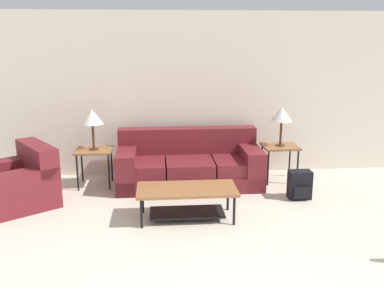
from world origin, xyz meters
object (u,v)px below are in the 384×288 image
at_px(couch, 189,166).
at_px(table_lamp_right, 282,115).
at_px(table_lamp_left, 92,118).
at_px(armchair, 19,184).
at_px(backpack, 300,185).
at_px(coffee_table, 187,196).
at_px(side_table_right, 280,149).
at_px(side_table_left, 94,153).

xyz_separation_m(couch, table_lamp_right, (1.42, 0.04, 0.76)).
xyz_separation_m(table_lamp_left, table_lamp_right, (2.84, 0.00, 0.00)).
bearing_deg(armchair, backpack, -1.29).
height_order(coffee_table, backpack, coffee_table).
distance_m(coffee_table, side_table_right, 2.05).
xyz_separation_m(armchair, coffee_table, (2.21, -0.64, 0.01)).
height_order(coffee_table, side_table_right, side_table_right).
height_order(side_table_right, table_lamp_left, table_lamp_left).
height_order(armchair, side_table_left, armchair).
bearing_deg(armchair, side_table_right, 10.45).
distance_m(table_lamp_right, backpack, 1.16).
bearing_deg(couch, table_lamp_right, 1.60).
xyz_separation_m(coffee_table, backpack, (1.62, 0.56, -0.10)).
distance_m(couch, table_lamp_right, 1.61).
bearing_deg(armchair, table_lamp_left, 37.20).
relative_size(coffee_table, side_table_left, 2.15).
bearing_deg(table_lamp_left, armchair, -142.80).
relative_size(side_table_left, table_lamp_left, 0.94).
relative_size(side_table_left, table_lamp_right, 0.94).
height_order(table_lamp_right, backpack, table_lamp_right).
distance_m(table_lamp_left, table_lamp_right, 2.84).
bearing_deg(side_table_right, armchair, -169.55).
distance_m(armchair, side_table_left, 1.17).
height_order(couch, armchair, couch).
bearing_deg(couch, side_table_left, 178.40).
xyz_separation_m(side_table_right, table_lamp_left, (-2.84, -0.00, 0.54)).
relative_size(armchair, backpack, 3.19).
bearing_deg(armchair, couch, 15.63).
height_order(couch, table_lamp_right, table_lamp_right).
bearing_deg(backpack, armchair, 178.71).
relative_size(side_table_right, table_lamp_left, 0.94).
bearing_deg(side_table_right, coffee_table, -139.13).
distance_m(couch, coffee_table, 1.30).
xyz_separation_m(couch, backpack, (1.49, -0.74, -0.10)).
xyz_separation_m(coffee_table, table_lamp_right, (1.54, 1.34, 0.75)).
distance_m(armchair, table_lamp_left, 1.38).
bearing_deg(table_lamp_left, couch, -1.60).
bearing_deg(table_lamp_left, table_lamp_right, 0.00).
distance_m(couch, armchair, 2.42).
bearing_deg(side_table_left, coffee_table, -45.83).
bearing_deg(table_lamp_right, table_lamp_left, 180.00).
bearing_deg(backpack, table_lamp_left, 165.06).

